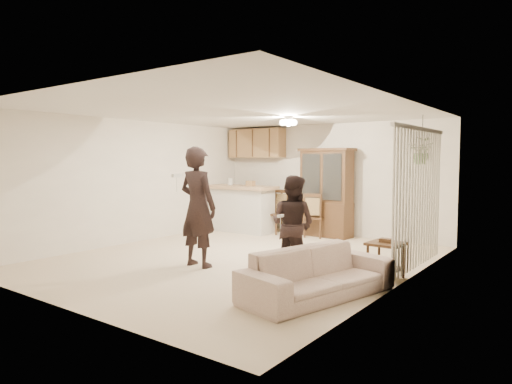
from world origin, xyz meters
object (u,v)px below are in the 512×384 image
Objects in this scene: side_table at (386,260)px; chair_hutch_left at (274,220)px; chair_bar at (276,221)px; sofa at (318,268)px; adult at (198,210)px; china_hutch at (326,193)px; child at (293,229)px; chair_hutch_right at (315,225)px.

chair_hutch_left is at bearing 144.12° from side_table.
side_table is 0.57× the size of chair_bar.
sofa is 3.26× the size of side_table.
china_hutch is at bearing -93.84° from adult.
chair_bar reaches higher than side_table.
adult is at bearing -19.77° from chair_hutch_left.
adult is at bearing -90.64° from china_hutch.
adult is 3.95m from chair_hutch_left.
china_hutch is at bearing 55.09° from chair_hutch_left.
child is at bearing 2.03° from chair_hutch_left.
adult is at bearing -158.72° from side_table.
adult is 1.33× the size of child.
adult is at bearing 76.81° from chair_hutch_right.
china_hutch reaches higher than child.
child is 1.35× the size of chair_bar.
china_hutch is 3.38× the size of side_table.
sofa is 0.96× the size of china_hutch.
child is 1.40× the size of chair_hutch_right.
child is at bearing 102.35° from chair_hutch_right.
side_table is at bearing -45.12° from china_hutch.
child is 1.46× the size of chair_hutch_left.
sofa is 1.94× the size of chair_hutch_right.
side_table is at bearing 124.45° from chair_hutch_right.
child is 3.49m from china_hutch.
child is at bearing 61.56° from sofa.
chair_hutch_left is 0.96× the size of chair_hutch_right.
chair_hutch_left is at bearing -175.32° from china_hutch.
child is 0.69× the size of china_hutch.
adult reaches higher than sofa.
china_hutch is at bearing -71.89° from child.
chair_hutch_left is (-2.53, 3.26, -0.41)m from child.
chair_hutch_right is (-1.31, 3.05, -0.40)m from child.
china_hutch reaches higher than sofa.
sofa reaches higher than side_table.
child reaches higher than sofa.
adult is 2.94m from side_table.
china_hutch is 1.36m from chair_bar.
sofa is at bearing -104.08° from side_table.
china_hutch reaches higher than chair_hutch_left.
sofa is 5.31m from chair_hutch_left.
chair_bar is (-3.52, 2.44, 0.01)m from side_table.
sofa is at bearing -40.80° from chair_bar.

